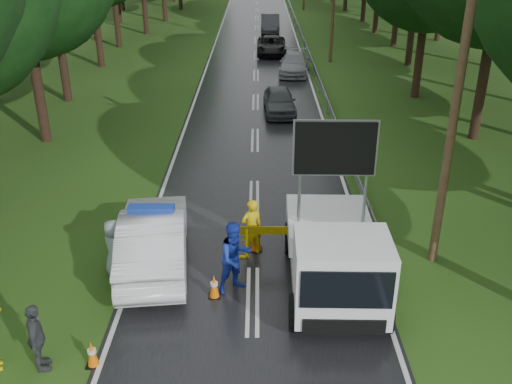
{
  "coord_description": "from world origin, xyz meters",
  "views": [
    {
      "loc": [
        0.13,
        -12.15,
        8.88
      ],
      "look_at": [
        0.07,
        3.83,
        1.3
      ],
      "focal_mm": 40.0,
      "sensor_mm": 36.0,
      "label": 1
    }
  ],
  "objects_px": {
    "barrier": "(273,235)",
    "queue_car_third": "(272,46)",
    "civilian": "(236,257)",
    "work_truck": "(335,255)",
    "police_sedan": "(154,238)",
    "officer": "(252,227)",
    "queue_car_fourth": "(270,23)",
    "queue_car_first": "(279,101)",
    "queue_car_second": "(294,64)"
  },
  "relations": [
    {
      "from": "police_sedan",
      "to": "officer",
      "type": "bearing_deg",
      "value": -175.67
    },
    {
      "from": "police_sedan",
      "to": "work_truck",
      "type": "bearing_deg",
      "value": 157.47
    },
    {
      "from": "police_sedan",
      "to": "queue_car_first",
      "type": "height_order",
      "value": "police_sedan"
    },
    {
      "from": "work_truck",
      "to": "officer",
      "type": "relative_size",
      "value": 3.05
    },
    {
      "from": "queue_car_first",
      "to": "queue_car_second",
      "type": "xyz_separation_m",
      "value": [
        1.23,
        8.47,
        -0.01
      ]
    },
    {
      "from": "officer",
      "to": "queue_car_third",
      "type": "height_order",
      "value": "officer"
    },
    {
      "from": "work_truck",
      "to": "barrier",
      "type": "bearing_deg",
      "value": 134.07
    },
    {
      "from": "work_truck",
      "to": "police_sedan",
      "type": "bearing_deg",
      "value": 165.12
    },
    {
      "from": "police_sedan",
      "to": "civilian",
      "type": "relative_size",
      "value": 2.66
    },
    {
      "from": "queue_car_second",
      "to": "queue_car_third",
      "type": "distance_m",
      "value": 6.15
    },
    {
      "from": "barrier",
      "to": "civilian",
      "type": "bearing_deg",
      "value": -122.68
    },
    {
      "from": "officer",
      "to": "queue_car_first",
      "type": "bearing_deg",
      "value": -121.42
    },
    {
      "from": "officer",
      "to": "queue_car_third",
      "type": "relative_size",
      "value": 0.39
    },
    {
      "from": "barrier",
      "to": "officer",
      "type": "xyz_separation_m",
      "value": [
        -0.6,
        0.26,
        0.08
      ]
    },
    {
      "from": "police_sedan",
      "to": "work_truck",
      "type": "xyz_separation_m",
      "value": [
        4.92,
        -1.4,
        0.31
      ]
    },
    {
      "from": "queue_car_fourth",
      "to": "civilian",
      "type": "bearing_deg",
      "value": -91.89
    },
    {
      "from": "barrier",
      "to": "queue_car_second",
      "type": "bearing_deg",
      "value": 85.61
    },
    {
      "from": "work_truck",
      "to": "civilian",
      "type": "bearing_deg",
      "value": 178.02
    },
    {
      "from": "queue_car_fourth",
      "to": "barrier",
      "type": "bearing_deg",
      "value": -90.48
    },
    {
      "from": "police_sedan",
      "to": "queue_car_fourth",
      "type": "xyz_separation_m",
      "value": [
        4.0,
        38.29,
        -0.09
      ]
    },
    {
      "from": "civilian",
      "to": "queue_car_third",
      "type": "bearing_deg",
      "value": 53.88
    },
    {
      "from": "civilian",
      "to": "queue_car_third",
      "type": "xyz_separation_m",
      "value": [
        1.57,
        30.04,
        -0.36
      ]
    },
    {
      "from": "police_sedan",
      "to": "queue_car_first",
      "type": "bearing_deg",
      "value": -112.37
    },
    {
      "from": "police_sedan",
      "to": "civilian",
      "type": "height_order",
      "value": "civilian"
    },
    {
      "from": "queue_car_first",
      "to": "queue_car_third",
      "type": "relative_size",
      "value": 0.84
    },
    {
      "from": "police_sedan",
      "to": "queue_car_fourth",
      "type": "height_order",
      "value": "police_sedan"
    },
    {
      "from": "queue_car_first",
      "to": "police_sedan",
      "type": "bearing_deg",
      "value": -107.99
    },
    {
      "from": "queue_car_fourth",
      "to": "queue_car_third",
      "type": "bearing_deg",
      "value": -89.97
    },
    {
      "from": "work_truck",
      "to": "queue_car_first",
      "type": "distance_m",
      "value": 15.74
    },
    {
      "from": "barrier",
      "to": "queue_car_third",
      "type": "distance_m",
      "value": 28.51
    },
    {
      "from": "civilian",
      "to": "queue_car_third",
      "type": "relative_size",
      "value": 0.43
    },
    {
      "from": "barrier",
      "to": "queue_car_third",
      "type": "bearing_deg",
      "value": 89.29
    },
    {
      "from": "officer",
      "to": "queue_car_second",
      "type": "bearing_deg",
      "value": -122.59
    },
    {
      "from": "officer",
      "to": "civilian",
      "type": "distance_m",
      "value": 1.85
    },
    {
      "from": "queue_car_first",
      "to": "queue_car_third",
      "type": "bearing_deg",
      "value": 88.08
    },
    {
      "from": "work_truck",
      "to": "queue_car_second",
      "type": "height_order",
      "value": "work_truck"
    },
    {
      "from": "barrier",
      "to": "queue_car_fourth",
      "type": "distance_m",
      "value": 38.02
    },
    {
      "from": "queue_car_fourth",
      "to": "police_sedan",
      "type": "bearing_deg",
      "value": -95.47
    },
    {
      "from": "work_truck",
      "to": "civilian",
      "type": "distance_m",
      "value": 2.58
    },
    {
      "from": "police_sedan",
      "to": "queue_car_first",
      "type": "xyz_separation_m",
      "value": [
        4.02,
        14.31,
        -0.19
      ]
    },
    {
      "from": "civilian",
      "to": "queue_car_fourth",
      "type": "bearing_deg",
      "value": 54.49
    },
    {
      "from": "queue_car_second",
      "to": "queue_car_third",
      "type": "height_order",
      "value": "queue_car_second"
    },
    {
      "from": "work_truck",
      "to": "queue_car_first",
      "type": "relative_size",
      "value": 1.41
    },
    {
      "from": "barrier",
      "to": "queue_car_second",
      "type": "height_order",
      "value": "queue_car_second"
    },
    {
      "from": "work_truck",
      "to": "queue_car_third",
      "type": "xyz_separation_m",
      "value": [
        -1.0,
        30.17,
        -0.52
      ]
    },
    {
      "from": "police_sedan",
      "to": "work_truck",
      "type": "relative_size",
      "value": 0.98
    },
    {
      "from": "queue_car_second",
      "to": "officer",
      "type": "bearing_deg",
      "value": -90.5
    },
    {
      "from": "barrier",
      "to": "queue_car_first",
      "type": "xyz_separation_m",
      "value": [
        0.66,
        14.03,
        -0.15
      ]
    },
    {
      "from": "police_sedan",
      "to": "barrier",
      "type": "relative_size",
      "value": 2.06
    },
    {
      "from": "work_truck",
      "to": "queue_car_third",
      "type": "height_order",
      "value": "work_truck"
    }
  ]
}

